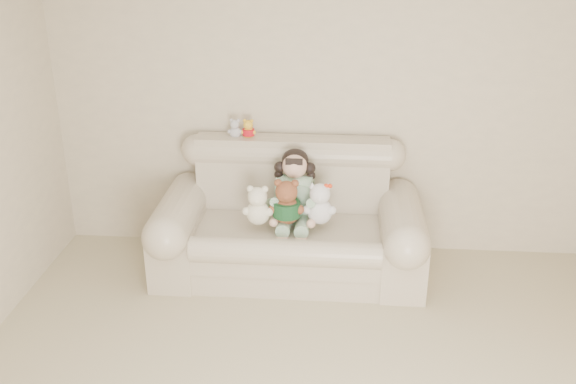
% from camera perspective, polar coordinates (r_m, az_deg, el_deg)
% --- Properties ---
extents(wall_back, '(4.50, 0.00, 4.50)m').
position_cam_1_polar(wall_back, '(5.28, 3.44, 8.01)').
color(wall_back, '#B9AB93').
rests_on(wall_back, ground).
extents(sofa, '(2.10, 0.95, 1.03)m').
position_cam_1_polar(sofa, '(5.08, 0.09, -1.99)').
color(sofa, '#BDB399').
rests_on(sofa, floor).
extents(seated_child, '(0.43, 0.50, 0.61)m').
position_cam_1_polar(seated_child, '(5.07, 0.59, 0.51)').
color(seated_child, '#327B42').
rests_on(seated_child, sofa).
extents(brown_teddy, '(0.31, 0.26, 0.42)m').
position_cam_1_polar(brown_teddy, '(4.90, -0.13, -0.50)').
color(brown_teddy, brown).
rests_on(brown_teddy, sofa).
extents(white_cat, '(0.28, 0.23, 0.40)m').
position_cam_1_polar(white_cat, '(4.91, 2.82, -0.63)').
color(white_cat, silver).
rests_on(white_cat, sofa).
extents(cream_teddy, '(0.25, 0.20, 0.37)m').
position_cam_1_polar(cream_teddy, '(4.90, -2.67, -0.85)').
color(cream_teddy, white).
rests_on(cream_teddy, sofa).
extents(yellow_mini_bear, '(0.15, 0.13, 0.19)m').
position_cam_1_polar(yellow_mini_bear, '(5.25, -3.50, 5.70)').
color(yellow_mini_bear, gold).
rests_on(yellow_mini_bear, sofa).
extents(grey_mini_plush, '(0.13, 0.10, 0.19)m').
position_cam_1_polar(grey_mini_plush, '(5.27, -4.67, 5.74)').
color(grey_mini_plush, silver).
rests_on(grey_mini_plush, sofa).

